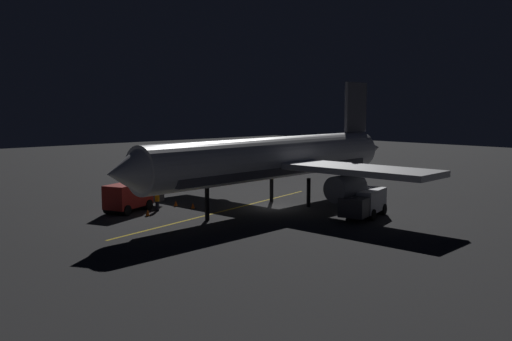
{
  "coord_description": "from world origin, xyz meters",
  "views": [
    {
      "loc": [
        -35.47,
        35.15,
        9.03
      ],
      "look_at": [
        0.0,
        2.0,
        3.5
      ],
      "focal_mm": 39.51,
      "sensor_mm": 36.0,
      "label": 1
    }
  ],
  "objects_px": {
    "airliner": "(277,160)",
    "traffic_cone_near_left": "(176,203)",
    "catering_truck": "(364,203)",
    "traffic_cone_under_wing": "(148,213)",
    "baggage_truck": "(133,196)",
    "traffic_cone_near_right": "(193,206)",
    "ground_crew_worker": "(157,201)"
  },
  "relations": [
    {
      "from": "catering_truck",
      "to": "traffic_cone_near_left",
      "type": "bearing_deg",
      "value": 28.99
    },
    {
      "from": "traffic_cone_under_wing",
      "to": "catering_truck",
      "type": "bearing_deg",
      "value": -134.98
    },
    {
      "from": "airliner",
      "to": "traffic_cone_under_wing",
      "type": "relative_size",
      "value": 64.01
    },
    {
      "from": "traffic_cone_near_right",
      "to": "traffic_cone_under_wing",
      "type": "distance_m",
      "value": 4.77
    },
    {
      "from": "airliner",
      "to": "traffic_cone_under_wing",
      "type": "distance_m",
      "value": 12.4
    },
    {
      "from": "ground_crew_worker",
      "to": "traffic_cone_near_right",
      "type": "bearing_deg",
      "value": -113.74
    },
    {
      "from": "airliner",
      "to": "traffic_cone_near_right",
      "type": "xyz_separation_m",
      "value": [
        4.3,
        6.19,
        -4.03
      ]
    },
    {
      "from": "baggage_truck",
      "to": "traffic_cone_near_right",
      "type": "xyz_separation_m",
      "value": [
        -2.85,
        -4.37,
        -1.02
      ]
    },
    {
      "from": "catering_truck",
      "to": "traffic_cone_near_right",
      "type": "distance_m",
      "value": 14.99
    },
    {
      "from": "airliner",
      "to": "traffic_cone_near_right",
      "type": "height_order",
      "value": "airliner"
    },
    {
      "from": "traffic_cone_near_left",
      "to": "traffic_cone_near_right",
      "type": "xyz_separation_m",
      "value": [
        -2.08,
        -0.38,
        0.0
      ]
    },
    {
      "from": "airliner",
      "to": "traffic_cone_near_left",
      "type": "height_order",
      "value": "airliner"
    },
    {
      "from": "baggage_truck",
      "to": "traffic_cone_near_left",
      "type": "bearing_deg",
      "value": -100.9
    },
    {
      "from": "traffic_cone_near_left",
      "to": "airliner",
      "type": "bearing_deg",
      "value": -134.19
    },
    {
      "from": "ground_crew_worker",
      "to": "baggage_truck",
      "type": "bearing_deg",
      "value": 43.11
    },
    {
      "from": "baggage_truck",
      "to": "catering_truck",
      "type": "bearing_deg",
      "value": -141.95
    },
    {
      "from": "airliner",
      "to": "baggage_truck",
      "type": "relative_size",
      "value": 5.43
    },
    {
      "from": "catering_truck",
      "to": "traffic_cone_near_right",
      "type": "xyz_separation_m",
      "value": [
        12.74,
        7.84,
        -0.93
      ]
    },
    {
      "from": "airliner",
      "to": "baggage_truck",
      "type": "height_order",
      "value": "airliner"
    },
    {
      "from": "baggage_truck",
      "to": "catering_truck",
      "type": "relative_size",
      "value": 1.06
    },
    {
      "from": "catering_truck",
      "to": "traffic_cone_under_wing",
      "type": "height_order",
      "value": "catering_truck"
    },
    {
      "from": "baggage_truck",
      "to": "catering_truck",
      "type": "height_order",
      "value": "baggage_truck"
    },
    {
      "from": "catering_truck",
      "to": "ground_crew_worker",
      "type": "relative_size",
      "value": 3.51
    },
    {
      "from": "ground_crew_worker",
      "to": "catering_truck",
      "type": "bearing_deg",
      "value": -142.56
    },
    {
      "from": "traffic_cone_under_wing",
      "to": "traffic_cone_near_right",
      "type": "bearing_deg",
      "value": -88.22
    },
    {
      "from": "catering_truck",
      "to": "traffic_cone_under_wing",
      "type": "relative_size",
      "value": 11.09
    },
    {
      "from": "airliner",
      "to": "traffic_cone_near_left",
      "type": "distance_m",
      "value": 10.01
    },
    {
      "from": "ground_crew_worker",
      "to": "traffic_cone_near_left",
      "type": "relative_size",
      "value": 3.16
    },
    {
      "from": "traffic_cone_near_left",
      "to": "traffic_cone_under_wing",
      "type": "relative_size",
      "value": 1.0
    },
    {
      "from": "traffic_cone_near_left",
      "to": "traffic_cone_near_right",
      "type": "bearing_deg",
      "value": -169.77
    },
    {
      "from": "traffic_cone_near_left",
      "to": "traffic_cone_under_wing",
      "type": "distance_m",
      "value": 4.92
    },
    {
      "from": "baggage_truck",
      "to": "traffic_cone_near_left",
      "type": "distance_m",
      "value": 4.19
    }
  ]
}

